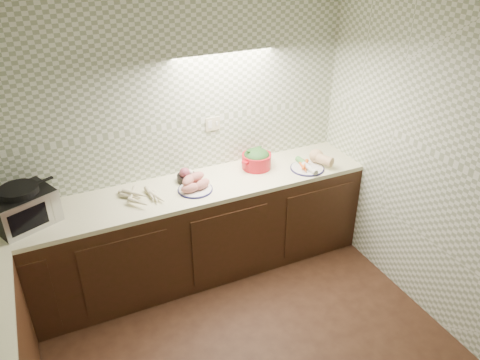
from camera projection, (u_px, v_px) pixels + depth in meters
name	position (u px, v px, depth m)	size (l,w,h in m)	color
room	(243.00, 208.00, 2.35)	(3.60, 3.60, 2.60)	black
counter	(111.00, 326.00, 3.22)	(3.60, 3.60, 0.90)	black
toaster_oven	(23.00, 207.00, 3.44)	(0.53, 0.48, 0.31)	black
parsnip_pile	(141.00, 195.00, 3.80)	(0.36, 0.32, 0.08)	beige
sweet_potato_plate	(194.00, 184.00, 3.92)	(0.30, 0.30, 0.13)	#121040
onion_bowl	(186.00, 176.00, 4.05)	(0.17, 0.17, 0.13)	black
dutch_oven	(257.00, 159.00, 4.25)	(0.34, 0.34, 0.19)	#B4101B
veg_plate	(312.00, 161.00, 4.30)	(0.39, 0.38, 0.14)	#121040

